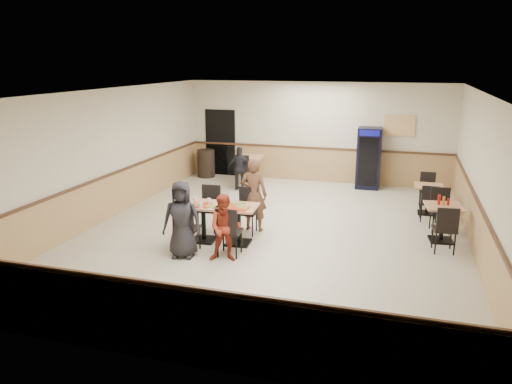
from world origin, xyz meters
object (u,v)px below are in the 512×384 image
(main_table, at_px, (221,218))
(back_table, at_px, (250,165))
(diner_woman_right, at_px, (225,228))
(lone_diner, at_px, (240,169))
(pepsi_cooler, at_px, (369,158))
(diner_woman_left, at_px, (182,219))
(side_table_far, at_px, (428,195))
(diner_man_opposite, at_px, (254,194))
(side_table_near, at_px, (443,218))
(trash_bin, at_px, (206,163))

(main_table, height_order, back_table, back_table)
(diner_woman_right, relative_size, lone_diner, 1.02)
(diner_woman_right, distance_m, pepsi_cooler, 6.67)
(diner_woman_left, height_order, side_table_far, diner_woman_left)
(diner_man_opposite, bearing_deg, main_table, 67.96)
(lone_diner, xyz_separation_m, side_table_near, (5.29, -2.78, -0.12))
(main_table, relative_size, diner_woman_right, 1.20)
(main_table, distance_m, diner_woman_left, 1.04)
(diner_man_opposite, relative_size, back_table, 1.89)
(side_table_far, bearing_deg, diner_woman_left, -137.19)
(diner_woman_right, height_order, back_table, diner_woman_right)
(pepsi_cooler, bearing_deg, diner_man_opposite, -115.56)
(diner_woman_left, xyz_separation_m, diner_man_opposite, (0.85, 1.85, 0.07))
(diner_woman_right, xyz_separation_m, back_table, (-1.39, 5.94, -0.10))
(diner_man_opposite, distance_m, lone_diner, 3.51)
(side_table_far, distance_m, pepsi_cooler, 2.74)
(diner_woman_right, bearing_deg, side_table_far, 35.46)
(lone_diner, bearing_deg, back_table, -96.21)
(trash_bin, bearing_deg, diner_woman_left, -71.58)
(lone_diner, xyz_separation_m, pepsi_cooler, (3.48, 1.31, 0.26))
(diner_woman_right, bearing_deg, side_table_near, 16.90)
(diner_woman_left, relative_size, side_table_far, 2.07)
(diner_woman_left, distance_m, trash_bin, 6.68)
(back_table, height_order, pepsi_cooler, pepsi_cooler)
(diner_man_opposite, height_order, pepsi_cooler, pepsi_cooler)
(diner_woman_left, distance_m, diner_woman_right, 0.85)
(diner_woman_right, height_order, lone_diner, diner_woman_right)
(main_table, bearing_deg, back_table, 97.53)
(side_table_near, relative_size, trash_bin, 0.92)
(diner_man_opposite, distance_m, trash_bin, 5.39)
(diner_man_opposite, bearing_deg, side_table_near, -171.10)
(back_table, distance_m, pepsi_cooler, 3.52)
(trash_bin, bearing_deg, back_table, -12.62)
(lone_diner, height_order, side_table_near, lone_diner)
(side_table_far, height_order, pepsi_cooler, pepsi_cooler)
(side_table_far, height_order, back_table, back_table)
(side_table_near, distance_m, trash_bin, 7.96)
(main_table, height_order, lone_diner, lone_diner)
(pepsi_cooler, bearing_deg, main_table, -115.54)
(diner_woman_left, bearing_deg, back_table, 83.42)
(main_table, height_order, diner_woman_right, diner_woman_right)
(lone_diner, xyz_separation_m, back_table, (0.00, 0.92, -0.08))
(main_table, distance_m, diner_woman_right, 0.98)
(diner_woman_right, distance_m, trash_bin, 6.95)
(trash_bin, bearing_deg, side_table_near, -30.59)
(main_table, bearing_deg, diner_woman_left, -117.90)
(diner_woman_left, relative_size, diner_man_opposite, 0.91)
(diner_woman_right, xyz_separation_m, lone_diner, (-1.39, 5.02, -0.01))
(diner_man_opposite, bearing_deg, lone_diner, -64.03)
(side_table_near, xyz_separation_m, back_table, (-5.29, 3.70, 0.03))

